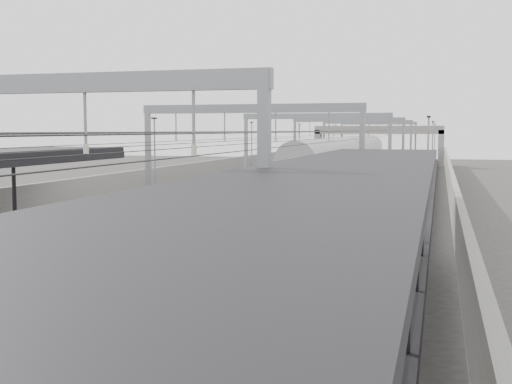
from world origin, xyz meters
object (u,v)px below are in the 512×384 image
Objects in this scene: bench at (374,250)px; overbridge at (378,135)px; signal_green at (323,157)px; train at (343,172)px.

overbridge is at bearing 95.18° from bench.
train is at bearing -76.11° from signal_green.
bench is 0.47× the size of signal_green.
bench is at bearing -84.82° from overbridge.
bench is at bearing -79.77° from train.
train is 30.82× the size of bench.
train is at bearing -88.35° from overbridge.
overbridge reaches higher than train.
overbridge is 6.33× the size of signal_green.
train is 27.92m from signal_green.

